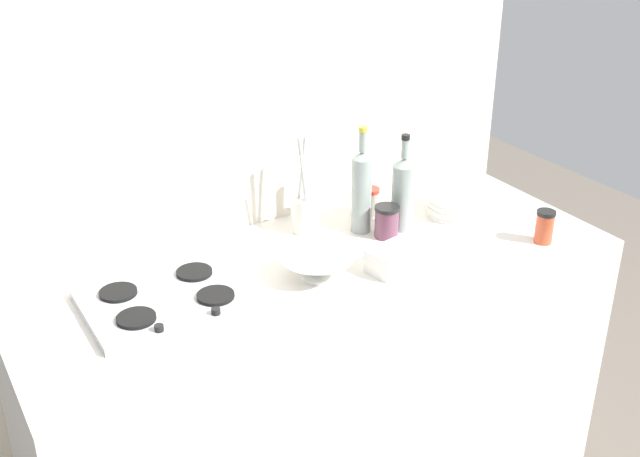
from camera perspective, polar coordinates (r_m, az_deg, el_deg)
counter_block at (r=2.58m, az=0.00°, el=-11.47°), size 1.80×0.70×0.90m
backsplash_panel at (r=2.50m, az=-4.46°, el=7.74°), size 1.90×0.06×2.47m
stovetop_hob at (r=2.17m, az=-10.97°, el=-5.01°), size 0.44×0.33×0.04m
plate_stack at (r=2.68m, az=9.93°, el=1.73°), size 0.22×0.22×0.06m
wine_bottle_leftmost at (r=2.48m, az=3.01°, el=2.81°), size 0.06×0.06×0.35m
wine_bottle_mid_left at (r=2.51m, az=6.01°, el=2.62°), size 0.07×0.07×0.32m
mixing_bowl at (r=2.24m, az=-0.20°, el=-2.77°), size 0.21×0.21×0.07m
butter_dish at (r=2.31m, az=5.47°, el=-2.11°), size 0.19×0.13×0.07m
utensil_crock at (r=2.50m, az=-1.08°, el=1.24°), size 0.08×0.08×0.32m
condiment_jar_front at (r=2.53m, az=15.91°, el=0.14°), size 0.06×0.06×0.11m
condiment_jar_rear at (r=2.48m, az=4.83°, el=0.51°), size 0.08×0.08×0.10m
condiment_jar_spare at (r=2.63m, az=3.61°, el=1.96°), size 0.06×0.06×0.10m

